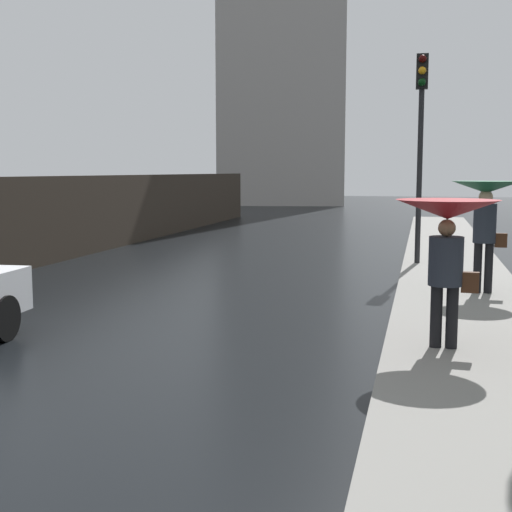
% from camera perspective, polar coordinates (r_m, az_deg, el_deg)
% --- Properties ---
extents(pedestrian_with_umbrella_near, '(1.19, 1.19, 1.75)m').
position_cam_1_polar(pedestrian_with_umbrella_near, '(8.44, 15.27, 2.21)').
color(pedestrian_with_umbrella_near, black).
rests_on(pedestrian_with_umbrella_near, sidewalk_strip).
extents(pedestrian_with_umbrella_far, '(1.14, 1.14, 1.91)m').
position_cam_1_polar(pedestrian_with_umbrella_far, '(12.51, 18.17, 4.10)').
color(pedestrian_with_umbrella_far, black).
rests_on(pedestrian_with_umbrella_far, sidewalk_strip).
extents(traffic_light, '(0.26, 0.39, 4.63)m').
position_cam_1_polar(traffic_light, '(16.26, 13.26, 10.66)').
color(traffic_light, black).
rests_on(traffic_light, sidewalk_strip).
extents(distant_tower, '(9.97, 12.21, 29.69)m').
position_cam_1_polar(distant_tower, '(51.08, 2.10, 19.42)').
color(distant_tower, '#9E9993').
rests_on(distant_tower, ground).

